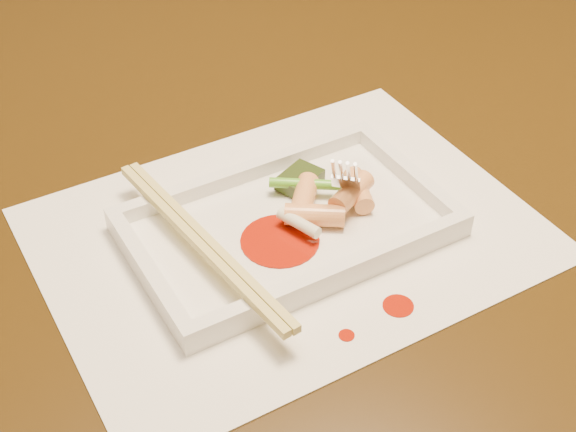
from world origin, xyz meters
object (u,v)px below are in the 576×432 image
plate_base (288,229)px  fork (351,117)px  table (283,202)px  chopstick_a (197,243)px  placemat (288,233)px

plate_base → fork: (0.07, 0.02, 0.08)m
fork → plate_base: bearing=-165.6°
table → chopstick_a: bearing=-137.6°
plate_base → chopstick_a: chopstick_a is taller
table → placemat: 0.19m
placemat → fork: fork is taller
plate_base → chopstick_a: 0.08m
placemat → chopstick_a: bearing=180.0°
placemat → plate_base: plate_base is taller
plate_base → fork: size_ratio=1.86×
placemat → chopstick_a: 0.09m
table → chopstick_a: chopstick_a is taller
placemat → plate_base: (0.00, 0.00, 0.00)m
table → chopstick_a: (-0.16, -0.15, 0.13)m
placemat → plate_base: 0.00m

